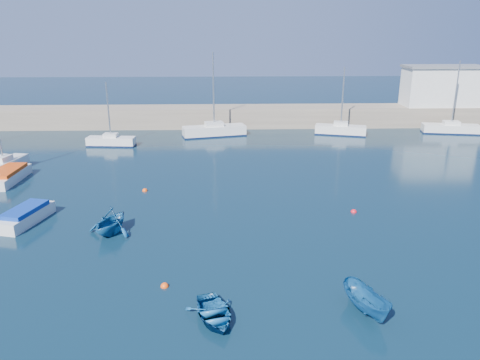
{
  "coord_description": "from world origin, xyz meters",
  "views": [
    {
      "loc": [
        0.96,
        -16.12,
        12.92
      ],
      "look_at": [
        2.08,
        17.99,
        1.6
      ],
      "focal_mm": 35.0,
      "sensor_mm": 36.0,
      "label": 1
    }
  ],
  "objects_px": {
    "sailboat_8": "(451,128)",
    "harbor_office": "(442,87)",
    "motorboat_1": "(26,216)",
    "dinghy_left": "(110,221)",
    "sailboat_6": "(214,130)",
    "sailboat_7": "(340,129)",
    "sailboat_3": "(4,166)",
    "dinghy_center": "(214,314)",
    "motorboat_2": "(8,176)",
    "sailboat_5": "(111,141)",
    "dinghy_right": "(367,302)"
  },
  "relations": [
    {
      "from": "sailboat_8",
      "to": "harbor_office",
      "type": "bearing_deg",
      "value": 2.91
    },
    {
      "from": "motorboat_1",
      "to": "dinghy_left",
      "type": "bearing_deg",
      "value": -3.27
    },
    {
      "from": "dinghy_left",
      "to": "sailboat_8",
      "type": "bearing_deg",
      "value": 57.96
    },
    {
      "from": "sailboat_6",
      "to": "dinghy_left",
      "type": "height_order",
      "value": "sailboat_6"
    },
    {
      "from": "sailboat_7",
      "to": "dinghy_left",
      "type": "relative_size",
      "value": 2.46
    },
    {
      "from": "sailboat_3",
      "to": "sailboat_6",
      "type": "bearing_deg",
      "value": 50.21
    },
    {
      "from": "dinghy_center",
      "to": "dinghy_left",
      "type": "height_order",
      "value": "dinghy_left"
    },
    {
      "from": "sailboat_6",
      "to": "motorboat_2",
      "type": "relative_size",
      "value": 1.82
    },
    {
      "from": "dinghy_left",
      "to": "motorboat_1",
      "type": "bearing_deg",
      "value": -178.3
    },
    {
      "from": "harbor_office",
      "to": "motorboat_2",
      "type": "xyz_separation_m",
      "value": [
        -47.91,
        -22.9,
        -4.57
      ]
    },
    {
      "from": "sailboat_3",
      "to": "sailboat_5",
      "type": "bearing_deg",
      "value": 65.71
    },
    {
      "from": "sailboat_5",
      "to": "sailboat_6",
      "type": "relative_size",
      "value": 0.71
    },
    {
      "from": "dinghy_right",
      "to": "sailboat_7",
      "type": "bearing_deg",
      "value": 59.41
    },
    {
      "from": "motorboat_1",
      "to": "sailboat_5",
      "type": "bearing_deg",
      "value": 101.85
    },
    {
      "from": "sailboat_5",
      "to": "motorboat_1",
      "type": "relative_size",
      "value": 1.48
    },
    {
      "from": "sailboat_5",
      "to": "motorboat_1",
      "type": "distance_m",
      "value": 21.57
    },
    {
      "from": "sailboat_7",
      "to": "sailboat_8",
      "type": "height_order",
      "value": "sailboat_8"
    },
    {
      "from": "sailboat_7",
      "to": "dinghy_left",
      "type": "bearing_deg",
      "value": 158.28
    },
    {
      "from": "sailboat_8",
      "to": "sailboat_3",
      "type": "bearing_deg",
      "value": 117.48
    },
    {
      "from": "harbor_office",
      "to": "sailboat_6",
      "type": "bearing_deg",
      "value": -169.14
    },
    {
      "from": "motorboat_2",
      "to": "dinghy_left",
      "type": "height_order",
      "value": "dinghy_left"
    },
    {
      "from": "dinghy_left",
      "to": "sailboat_6",
      "type": "bearing_deg",
      "value": 96.89
    },
    {
      "from": "sailboat_5",
      "to": "dinghy_right",
      "type": "height_order",
      "value": "sailboat_5"
    },
    {
      "from": "sailboat_5",
      "to": "dinghy_center",
      "type": "relative_size",
      "value": 2.24
    },
    {
      "from": "sailboat_3",
      "to": "sailboat_8",
      "type": "bearing_deg",
      "value": 29.93
    },
    {
      "from": "harbor_office",
      "to": "sailboat_6",
      "type": "height_order",
      "value": "sailboat_6"
    },
    {
      "from": "sailboat_3",
      "to": "sailboat_7",
      "type": "bearing_deg",
      "value": 35.76
    },
    {
      "from": "sailboat_3",
      "to": "sailboat_8",
      "type": "height_order",
      "value": "sailboat_8"
    },
    {
      "from": "sailboat_7",
      "to": "dinghy_right",
      "type": "xyz_separation_m",
      "value": [
        -7.77,
        -37.75,
        -0.02
      ]
    },
    {
      "from": "motorboat_2",
      "to": "motorboat_1",
      "type": "bearing_deg",
      "value": -59.56
    },
    {
      "from": "sailboat_8",
      "to": "motorboat_2",
      "type": "xyz_separation_m",
      "value": [
        -47.24,
        -17.65,
        -0.08
      ]
    },
    {
      "from": "sailboat_3",
      "to": "sailboat_7",
      "type": "height_order",
      "value": "sailboat_7"
    },
    {
      "from": "sailboat_7",
      "to": "sailboat_8",
      "type": "bearing_deg",
      "value": -72.6
    },
    {
      "from": "harbor_office",
      "to": "sailboat_5",
      "type": "height_order",
      "value": "harbor_office"
    },
    {
      "from": "sailboat_3",
      "to": "dinghy_center",
      "type": "distance_m",
      "value": 30.44
    },
    {
      "from": "sailboat_5",
      "to": "sailboat_8",
      "type": "relative_size",
      "value": 0.8
    },
    {
      "from": "sailboat_3",
      "to": "harbor_office",
      "type": "bearing_deg",
      "value": 35.1
    },
    {
      "from": "sailboat_3",
      "to": "dinghy_center",
      "type": "bearing_deg",
      "value": -37.12
    },
    {
      "from": "sailboat_3",
      "to": "sailboat_8",
      "type": "xyz_separation_m",
      "value": [
        48.65,
        15.19,
        -0.04
      ]
    },
    {
      "from": "motorboat_2",
      "to": "sailboat_7",
      "type": "bearing_deg",
      "value": 28.52
    },
    {
      "from": "sailboat_6",
      "to": "sailboat_7",
      "type": "distance_m",
      "value": 15.64
    },
    {
      "from": "motorboat_2",
      "to": "dinghy_center",
      "type": "bearing_deg",
      "value": -47.61
    },
    {
      "from": "sailboat_5",
      "to": "sailboat_7",
      "type": "distance_m",
      "value": 27.56
    },
    {
      "from": "sailboat_3",
      "to": "motorboat_2",
      "type": "distance_m",
      "value": 2.84
    },
    {
      "from": "harbor_office",
      "to": "sailboat_3",
      "type": "xyz_separation_m",
      "value": [
        -49.32,
        -20.43,
        -4.46
      ]
    },
    {
      "from": "motorboat_1",
      "to": "dinghy_right",
      "type": "xyz_separation_m",
      "value": [
        20.27,
        -11.36,
        0.11
      ]
    },
    {
      "from": "sailboat_3",
      "to": "sailboat_6",
      "type": "relative_size",
      "value": 0.74
    },
    {
      "from": "sailboat_7",
      "to": "dinghy_center",
      "type": "relative_size",
      "value": 2.58
    },
    {
      "from": "sailboat_8",
      "to": "dinghy_center",
      "type": "xyz_separation_m",
      "value": [
        -28.97,
        -38.41,
        -0.28
      ]
    },
    {
      "from": "sailboat_5",
      "to": "motorboat_2",
      "type": "distance_m",
      "value": 13.81
    }
  ]
}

